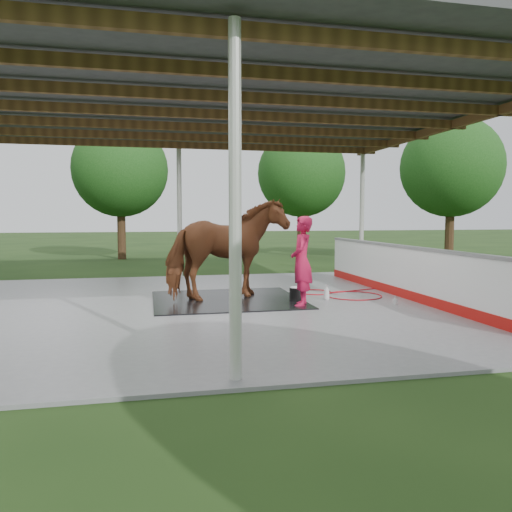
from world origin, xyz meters
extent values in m
plane|color=#1E3814|center=(0.00, 0.00, 0.00)|extent=(100.00, 100.00, 0.00)
cube|color=slate|center=(0.00, 0.00, 0.03)|extent=(12.00, 10.00, 0.05)
cylinder|color=beige|center=(0.00, -4.70, 1.98)|extent=(0.14, 0.14, 3.85)
cylinder|color=beige|center=(0.00, 4.70, 1.98)|extent=(0.14, 0.14, 3.85)
cylinder|color=beige|center=(5.70, 4.70, 1.98)|extent=(0.14, 0.14, 3.85)
cube|color=brown|center=(0.00, -4.50, 3.85)|extent=(12.00, 0.10, 0.18)
cube|color=brown|center=(0.00, -3.00, 3.85)|extent=(12.00, 0.10, 0.18)
cube|color=brown|center=(0.00, -1.50, 3.85)|extent=(12.00, 0.10, 0.18)
cube|color=brown|center=(0.00, 0.00, 3.85)|extent=(12.00, 0.10, 0.18)
cube|color=brown|center=(0.00, 1.50, 3.85)|extent=(12.00, 0.10, 0.18)
cube|color=brown|center=(0.00, 3.00, 3.85)|extent=(12.00, 0.10, 0.18)
cube|color=brown|center=(0.00, 4.50, 3.85)|extent=(12.00, 0.10, 0.18)
cube|color=brown|center=(5.70, 0.00, 3.85)|extent=(0.12, 10.00, 0.18)
cube|color=#38383A|center=(0.00, 0.00, 4.05)|extent=(12.60, 10.60, 0.10)
cube|color=#B3120E|center=(4.59, 0.00, 0.15)|extent=(0.14, 8.00, 0.20)
cube|color=white|center=(4.60, 0.00, 0.65)|extent=(0.12, 8.00, 1.00)
cube|color=slate|center=(4.60, 0.00, 1.17)|extent=(0.16, 8.00, 0.06)
cylinder|color=#382314|center=(-2.00, 12.00, 1.10)|extent=(0.36, 0.36, 2.20)
sphere|color=#194714|center=(-2.00, 12.00, 3.80)|extent=(4.00, 4.00, 4.00)
cylinder|color=#382314|center=(6.00, 12.00, 1.10)|extent=(0.36, 0.36, 2.20)
sphere|color=#194714|center=(6.00, 12.00, 3.80)|extent=(4.00, 4.00, 4.00)
cylinder|color=#382314|center=(11.00, 8.00, 1.10)|extent=(0.36, 0.36, 2.20)
sphere|color=#194714|center=(11.00, 8.00, 3.80)|extent=(4.00, 4.00, 4.00)
cube|color=black|center=(0.72, 0.43, 0.06)|extent=(3.10, 2.91, 0.02)
imported|color=brown|center=(0.72, 0.43, 1.15)|extent=(2.79, 1.95, 2.15)
imported|color=#BB143D|center=(2.06, -0.56, 0.95)|extent=(0.63, 0.76, 1.79)
cylinder|color=black|center=(2.15, 0.06, 0.19)|extent=(0.31, 0.31, 0.27)
cylinder|color=white|center=(2.15, 0.06, 0.32)|extent=(0.29, 0.29, 0.03)
imported|color=silver|center=(2.80, 0.01, 0.21)|extent=(0.14, 0.14, 0.32)
imported|color=#338CD8|center=(3.96, -0.82, 0.14)|extent=(0.11, 0.11, 0.17)
torus|color=#AB0C16|center=(3.57, 0.36, 0.06)|extent=(1.26, 1.26, 0.02)
torus|color=#AB0C16|center=(2.89, 1.03, 0.06)|extent=(0.78, 0.78, 0.02)
cylinder|color=#AB0C16|center=(3.85, 1.04, 0.06)|extent=(1.41, 0.48, 0.02)
camera|label=1|loc=(-0.93, -10.00, 1.84)|focal=35.00mm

